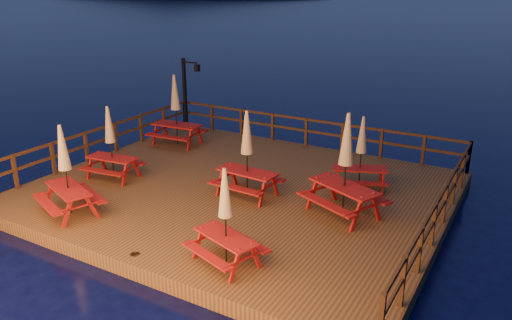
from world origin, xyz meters
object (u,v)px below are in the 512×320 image
(picnic_table_1, at_px, (65,169))
(picnic_table_2, at_px, (346,164))
(picnic_table_0, at_px, (111,142))
(lamp_post, at_px, (188,87))

(picnic_table_1, distance_m, picnic_table_2, 7.42)
(picnic_table_0, relative_size, picnic_table_1, 0.95)
(picnic_table_1, bearing_deg, picnic_table_2, 50.32)
(lamp_post, relative_size, picnic_table_2, 1.06)
(picnic_table_2, bearing_deg, lamp_post, 175.72)
(picnic_table_0, relative_size, picnic_table_2, 0.83)
(picnic_table_0, height_order, picnic_table_1, picnic_table_1)
(picnic_table_1, xyz_separation_m, picnic_table_2, (6.45, 3.65, 0.18))
(lamp_post, height_order, picnic_table_0, lamp_post)
(lamp_post, bearing_deg, picnic_table_1, -74.30)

